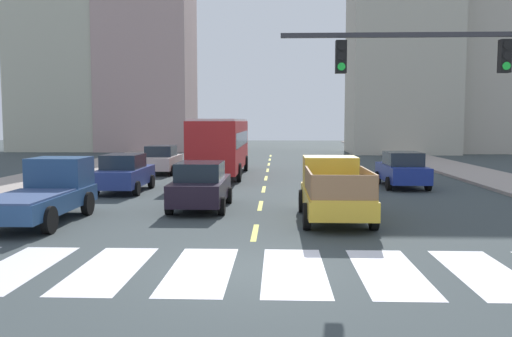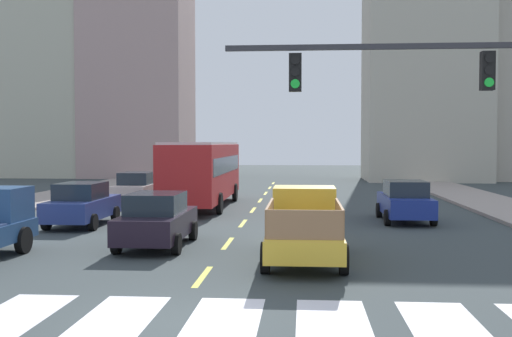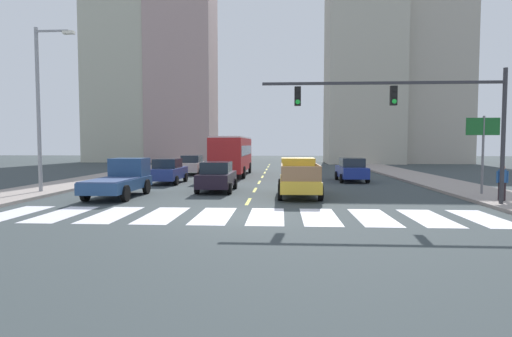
{
  "view_description": "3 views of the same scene",
  "coord_description": "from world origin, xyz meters",
  "px_view_note": "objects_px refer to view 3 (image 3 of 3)",
  "views": [
    {
      "loc": [
        0.64,
        -11.36,
        3.19
      ],
      "look_at": [
        -0.43,
        15.57,
        0.84
      ],
      "focal_mm": 38.06,
      "sensor_mm": 36.0,
      "label": 1
    },
    {
      "loc": [
        2.46,
        -10.79,
        3.29
      ],
      "look_at": [
        0.27,
        17.47,
        2.1
      ],
      "focal_mm": 42.99,
      "sensor_mm": 36.0,
      "label": 2
    },
    {
      "loc": [
        1.56,
        -15.78,
        2.76
      ],
      "look_at": [
        -0.22,
        13.78,
        1.0
      ],
      "focal_mm": 29.38,
      "sensor_mm": 36.0,
      "label": 3
    }
  ],
  "objects_px": {
    "sedan_mid": "(217,177)",
    "sedan_near_left": "(192,165)",
    "city_bus": "(232,153)",
    "sedan_near_right": "(168,171)",
    "pickup_stakebed": "(299,178)",
    "sedan_far": "(352,170)",
    "pedestrian_waiting": "(502,180)",
    "pickup_dark": "(122,179)",
    "traffic_signal_gantry": "(422,109)",
    "direction_sign_green": "(483,138)",
    "streetlight_left": "(41,103)"
  },
  "relations": [
    {
      "from": "streetlight_left",
      "to": "pedestrian_waiting",
      "type": "height_order",
      "value": "streetlight_left"
    },
    {
      "from": "pickup_stakebed",
      "to": "city_bus",
      "type": "bearing_deg",
      "value": 111.91
    },
    {
      "from": "traffic_signal_gantry",
      "to": "streetlight_left",
      "type": "distance_m",
      "value": 19.46
    },
    {
      "from": "city_bus",
      "to": "sedan_near_left",
      "type": "height_order",
      "value": "city_bus"
    },
    {
      "from": "city_bus",
      "to": "sedan_near_right",
      "type": "xyz_separation_m",
      "value": [
        -3.65,
        -7.29,
        -1.09
      ]
    },
    {
      "from": "streetlight_left",
      "to": "pedestrian_waiting",
      "type": "bearing_deg",
      "value": -5.99
    },
    {
      "from": "city_bus",
      "to": "sedan_near_right",
      "type": "height_order",
      "value": "city_bus"
    },
    {
      "from": "pickup_stakebed",
      "to": "streetlight_left",
      "type": "height_order",
      "value": "streetlight_left"
    },
    {
      "from": "pickup_stakebed",
      "to": "pedestrian_waiting",
      "type": "distance_m",
      "value": 9.51
    },
    {
      "from": "city_bus",
      "to": "traffic_signal_gantry",
      "type": "bearing_deg",
      "value": -58.68
    },
    {
      "from": "sedan_mid",
      "to": "sedan_near_left",
      "type": "bearing_deg",
      "value": 105.81
    },
    {
      "from": "streetlight_left",
      "to": "pickup_dark",
      "type": "bearing_deg",
      "value": -8.84
    },
    {
      "from": "sedan_far",
      "to": "streetlight_left",
      "type": "relative_size",
      "value": 0.49
    },
    {
      "from": "city_bus",
      "to": "sedan_near_right",
      "type": "relative_size",
      "value": 2.45
    },
    {
      "from": "pickup_stakebed",
      "to": "pedestrian_waiting",
      "type": "height_order",
      "value": "pickup_stakebed"
    },
    {
      "from": "city_bus",
      "to": "sedan_mid",
      "type": "bearing_deg",
      "value": -87.34
    },
    {
      "from": "traffic_signal_gantry",
      "to": "sedan_near_right",
      "type": "bearing_deg",
      "value": 144.73
    },
    {
      "from": "traffic_signal_gantry",
      "to": "pedestrian_waiting",
      "type": "height_order",
      "value": "traffic_signal_gantry"
    },
    {
      "from": "pickup_stakebed",
      "to": "direction_sign_green",
      "type": "distance_m",
      "value": 9.74
    },
    {
      "from": "sedan_far",
      "to": "direction_sign_green",
      "type": "distance_m",
      "value": 10.21
    },
    {
      "from": "sedan_mid",
      "to": "pickup_stakebed",
      "type": "bearing_deg",
      "value": -22.2
    },
    {
      "from": "sedan_far",
      "to": "traffic_signal_gantry",
      "type": "distance_m",
      "value": 12.67
    },
    {
      "from": "sedan_far",
      "to": "city_bus",
      "type": "bearing_deg",
      "value": 153.04
    },
    {
      "from": "sedan_far",
      "to": "pedestrian_waiting",
      "type": "height_order",
      "value": "pedestrian_waiting"
    },
    {
      "from": "sedan_mid",
      "to": "traffic_signal_gantry",
      "type": "height_order",
      "value": "traffic_signal_gantry"
    },
    {
      "from": "pickup_stakebed",
      "to": "sedan_far",
      "type": "bearing_deg",
      "value": 65.26
    },
    {
      "from": "sedan_far",
      "to": "sedan_near_right",
      "type": "relative_size",
      "value": 1.0
    },
    {
      "from": "city_bus",
      "to": "direction_sign_green",
      "type": "bearing_deg",
      "value": -42.25
    },
    {
      "from": "pickup_stakebed",
      "to": "sedan_near_right",
      "type": "xyz_separation_m",
      "value": [
        -8.78,
        6.33,
        -0.08
      ]
    },
    {
      "from": "pickup_stakebed",
      "to": "sedan_near_right",
      "type": "relative_size",
      "value": 1.18
    },
    {
      "from": "sedan_near_right",
      "to": "direction_sign_green",
      "type": "xyz_separation_m",
      "value": [
        18.29,
        -6.16,
        2.17
      ]
    },
    {
      "from": "pickup_dark",
      "to": "sedan_near_left",
      "type": "height_order",
      "value": "pickup_dark"
    },
    {
      "from": "sedan_near_left",
      "to": "sedan_near_right",
      "type": "bearing_deg",
      "value": -90.68
    },
    {
      "from": "pickup_dark",
      "to": "city_bus",
      "type": "xyz_separation_m",
      "value": [
        4.16,
        14.47,
        1.03
      ]
    },
    {
      "from": "pickup_stakebed",
      "to": "city_bus",
      "type": "relative_size",
      "value": 0.48
    },
    {
      "from": "sedan_near_right",
      "to": "direction_sign_green",
      "type": "relative_size",
      "value": 1.05
    },
    {
      "from": "direction_sign_green",
      "to": "pickup_stakebed",
      "type": "bearing_deg",
      "value": -178.98
    },
    {
      "from": "sedan_far",
      "to": "sedan_near_right",
      "type": "distance_m",
      "value": 13.18
    },
    {
      "from": "sedan_far",
      "to": "pedestrian_waiting",
      "type": "distance_m",
      "value": 12.22
    },
    {
      "from": "city_bus",
      "to": "sedan_far",
      "type": "height_order",
      "value": "city_bus"
    },
    {
      "from": "pickup_dark",
      "to": "pickup_stakebed",
      "type": "bearing_deg",
      "value": 4.59
    },
    {
      "from": "city_bus",
      "to": "streetlight_left",
      "type": "bearing_deg",
      "value": -122.4
    },
    {
      "from": "sedan_near_left",
      "to": "sedan_mid",
      "type": "bearing_deg",
      "value": -73.79
    },
    {
      "from": "traffic_signal_gantry",
      "to": "direction_sign_green",
      "type": "height_order",
      "value": "traffic_signal_gantry"
    },
    {
      "from": "city_bus",
      "to": "sedan_near_left",
      "type": "xyz_separation_m",
      "value": [
        -3.8,
        1.36,
        -1.09
      ]
    },
    {
      "from": "city_bus",
      "to": "streetlight_left",
      "type": "relative_size",
      "value": 1.2
    },
    {
      "from": "sedan_far",
      "to": "sedan_mid",
      "type": "bearing_deg",
      "value": -140.76
    },
    {
      "from": "direction_sign_green",
      "to": "pedestrian_waiting",
      "type": "height_order",
      "value": "direction_sign_green"
    },
    {
      "from": "traffic_signal_gantry",
      "to": "streetlight_left",
      "type": "relative_size",
      "value": 1.17
    },
    {
      "from": "sedan_near_right",
      "to": "streetlight_left",
      "type": "distance_m",
      "value": 9.24
    }
  ]
}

